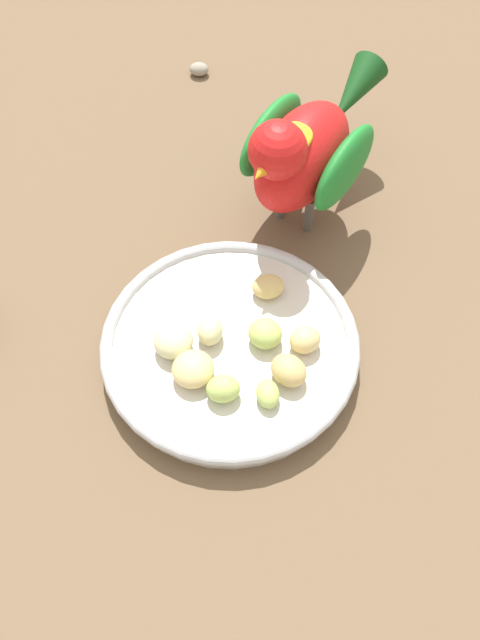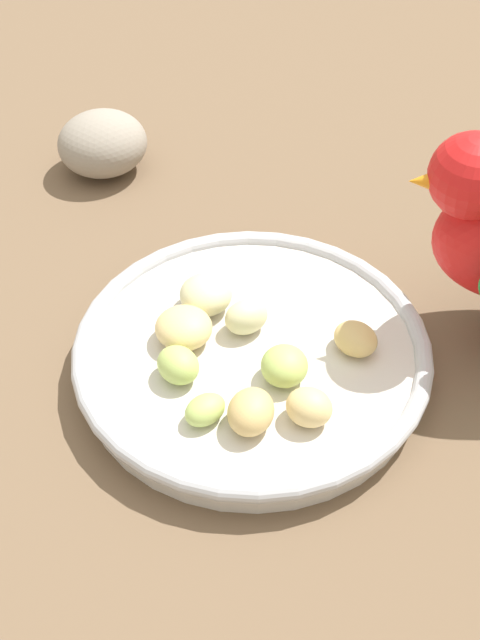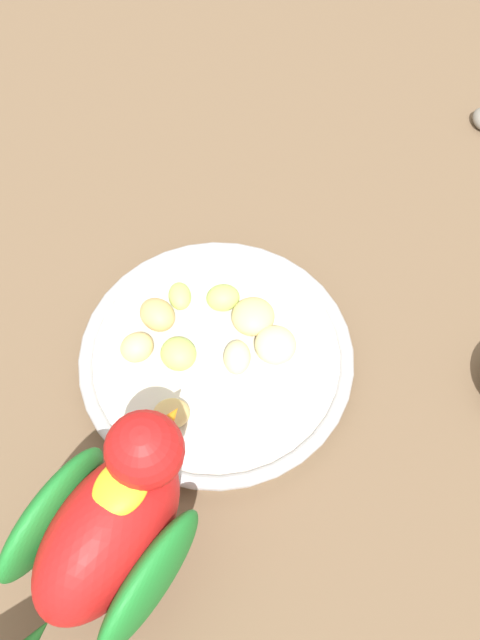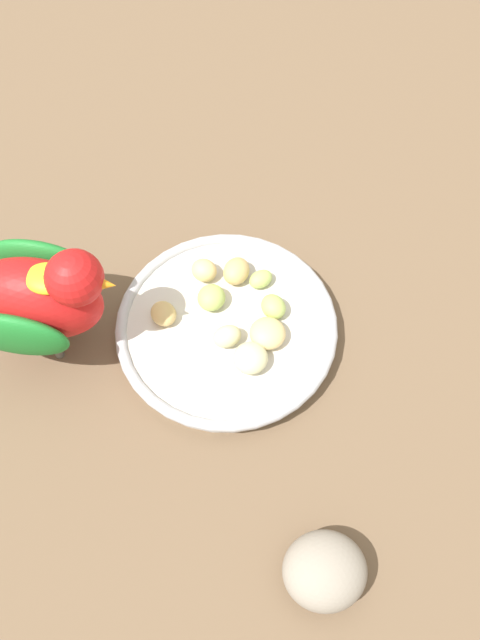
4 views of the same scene
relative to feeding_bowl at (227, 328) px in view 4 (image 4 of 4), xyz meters
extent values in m
plane|color=brown|center=(0.01, 0.03, -0.01)|extent=(4.00, 4.00, 0.00)
cylinder|color=beige|center=(0.00, 0.00, 0.00)|extent=(0.21, 0.21, 0.02)
torus|color=#B7BABF|center=(0.00, 0.00, 0.01)|extent=(0.22, 0.22, 0.01)
ellipsoid|color=#E5C67F|center=(-0.04, -0.02, 0.02)|extent=(0.05, 0.05, 0.02)
ellipsoid|color=#B2CC66|center=(0.03, -0.01, 0.02)|extent=(0.04, 0.04, 0.02)
ellipsoid|color=#E5C67F|center=(0.06, -0.03, 0.02)|extent=(0.03, 0.03, 0.02)
ellipsoid|color=tan|center=(0.05, 0.03, 0.01)|extent=(0.03, 0.03, 0.02)
ellipsoid|color=beige|center=(-0.01, 0.01, 0.02)|extent=(0.03, 0.04, 0.02)
ellipsoid|color=#B2CC66|center=(0.01, -0.06, 0.01)|extent=(0.03, 0.03, 0.02)
ellipsoid|color=#B2CC66|center=(-0.03, -0.04, 0.02)|extent=(0.03, 0.03, 0.02)
ellipsoid|color=tan|center=(0.03, -0.05, 0.02)|extent=(0.03, 0.04, 0.02)
ellipsoid|color=beige|center=(-0.04, 0.02, 0.02)|extent=(0.04, 0.04, 0.02)
cylinder|color=#59544C|center=(0.13, 0.10, 0.01)|extent=(0.01, 0.01, 0.04)
cylinder|color=#59544C|center=(0.11, 0.13, 0.01)|extent=(0.01, 0.01, 0.04)
ellipsoid|color=red|center=(0.13, 0.12, 0.07)|extent=(0.14, 0.12, 0.09)
ellipsoid|color=#1E7F2D|center=(0.15, 0.09, 0.07)|extent=(0.10, 0.07, 0.06)
ellipsoid|color=#1E7F2D|center=(0.11, 0.15, 0.07)|extent=(0.10, 0.07, 0.06)
sphere|color=red|center=(0.09, 0.09, 0.11)|extent=(0.07, 0.07, 0.05)
cone|color=orange|center=(0.07, 0.08, 0.11)|extent=(0.03, 0.03, 0.02)
ellipsoid|color=yellow|center=(0.11, 0.10, 0.11)|extent=(0.05, 0.05, 0.01)
ellipsoid|color=gray|center=(-0.21, 0.12, 0.01)|extent=(0.09, 0.09, 0.05)
camera|label=1|loc=(-0.13, -0.29, 0.53)|focal=40.54mm
camera|label=2|loc=(0.20, -0.33, 0.42)|focal=51.30mm
camera|label=3|loc=(0.10, 0.27, 0.56)|focal=43.77mm
camera|label=4|loc=(-0.20, 0.21, 0.55)|focal=34.99mm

